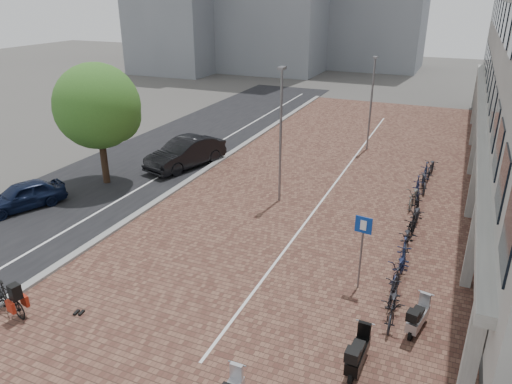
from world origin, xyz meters
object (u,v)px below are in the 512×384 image
object	(u,v)px
car_navy	(23,196)
scooter_mid	(358,352)
car_dark	(186,153)
scooter_front	(418,316)
parking_sign	(362,240)
hero_bike	(9,298)

from	to	relation	value
car_navy	scooter_mid	size ratio (longest dim) A/B	2.29
car_navy	car_dark	size ratio (longest dim) A/B	0.75
car_navy	scooter_front	world-z (taller)	car_navy
car_navy	parking_sign	xyz separation A→B (m)	(15.87, -0.35, 1.22)
hero_bike	scooter_mid	size ratio (longest dim) A/B	1.12
car_dark	scooter_front	world-z (taller)	car_dark
hero_bike	parking_sign	size ratio (longest dim) A/B	0.68
hero_bike	parking_sign	world-z (taller)	parking_sign
car_navy	parking_sign	world-z (taller)	parking_sign
hero_bike	scooter_front	size ratio (longest dim) A/B	1.21
car_navy	scooter_front	xyz separation A→B (m)	(17.98, -1.87, -0.12)
hero_bike	scooter_front	bearing A→B (deg)	-57.39
parking_sign	car_navy	bearing A→B (deg)	-173.00
parking_sign	scooter_mid	bearing A→B (deg)	-69.99
car_dark	parking_sign	world-z (taller)	parking_sign
car_dark	scooter_mid	world-z (taller)	car_dark
scooter_mid	parking_sign	bearing A→B (deg)	104.32
scooter_front	car_dark	bearing A→B (deg)	156.36
car_dark	hero_bike	size ratio (longest dim) A/B	2.74
car_navy	car_dark	distance (m)	9.01
scooter_front	scooter_mid	distance (m)	2.65
scooter_front	car_navy	bearing A→B (deg)	-174.18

